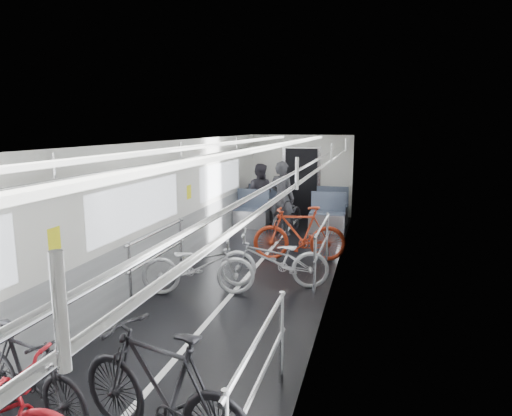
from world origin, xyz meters
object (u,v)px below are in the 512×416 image
Objects in this scene: bike_right_mid at (274,260)px; bike_aisle at (288,216)px; person_standing at (282,198)px; bike_right_near at (162,389)px; person_seated at (259,193)px; bike_left_far at (198,266)px; bike_right_far at (299,234)px; bike_left_mid at (28,374)px.

bike_aisle is (-0.47, 3.66, 0.00)m from bike_right_mid.
bike_right_near is at bearing 111.72° from person_standing.
bike_left_far is at bearing 100.89° from person_seated.
bike_left_far is at bearing -147.20° from bike_right_near.
bike_right_far is at bearing 163.72° from bike_right_mid.
person_standing is at bearing 160.11° from bike_aisle.
person_standing is (-0.17, 0.10, 0.43)m from bike_aisle.
bike_left_mid is 0.83× the size of bike_aisle.
bike_right_near is 5.66m from bike_right_far.
bike_aisle is (-0.44, 7.68, -0.06)m from bike_right_near.
bike_aisle reaches higher than bike_left_far.
bike_aisle is (-0.62, 2.02, -0.07)m from bike_right_far.
bike_right_near is 1.00× the size of person_standing.
bike_right_far is 1.01× the size of person_standing.
person_seated is (-0.42, 5.55, 0.35)m from bike_left_far.
person_seated is at bearing -36.55° from person_standing.
bike_aisle is at bearing -161.24° from bike_right_near.
person_seated reaches higher than bike_right_near.
person_standing reaches higher than person_seated.
person_seated is (-0.87, 1.19, -0.09)m from person_standing.
bike_right_near reaches higher than bike_left_far.
bike_right_far is at bearing -62.97° from bike_aisle.
person_standing is (-0.64, 3.76, 0.43)m from bike_right_mid.
bike_left_mid is at bearing -25.67° from bike_right_far.
bike_aisle is 1.12× the size of person_seated.
person_standing is (-0.61, 7.78, 0.36)m from bike_right_near.
person_seated is (-1.67, 3.31, 0.27)m from bike_right_far.
bike_right_near is 4.02m from bike_right_mid.
bike_right_far is 2.12m from bike_aisle.
bike_right_mid is at bearing -76.53° from bike_left_far.
person_standing is (0.73, 7.74, 0.45)m from bike_left_mid.
bike_left_mid is 0.85× the size of bike_left_far.
bike_left_mid is at bearing 159.84° from bike_left_far.
person_seated reaches higher than bike_right_mid.
bike_left_far is 0.99× the size of bike_right_near.
bike_left_mid is 3.38m from bike_left_far.
bike_right_near reaches higher than bike_right_mid.
bike_left_mid is at bearing -86.88° from bike_aisle.
bike_right_far reaches higher than bike_left_mid.
bike_left_far is at bearing -88.47° from bike_aisle.
bike_aisle is at bearing -173.27° from bike_right_far.
bike_right_far is at bearing -1.50° from bike_left_mid.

